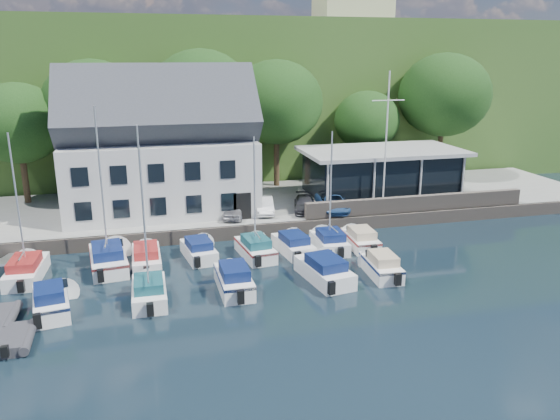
# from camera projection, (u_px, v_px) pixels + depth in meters

# --- Properties ---
(ground) EXTENTS (180.00, 180.00, 0.00)m
(ground) POSITION_uv_depth(u_px,v_px,m) (313.00, 301.00, 29.15)
(ground) COLOR black
(ground) RESTS_ON ground
(quay) EXTENTS (60.00, 13.00, 1.00)m
(quay) POSITION_uv_depth(u_px,v_px,m) (250.00, 207.00, 45.31)
(quay) COLOR gray
(quay) RESTS_ON ground
(quay_face) EXTENTS (60.00, 0.30, 1.00)m
(quay_face) POSITION_uv_depth(u_px,v_px,m) (267.00, 230.00, 39.26)
(quay_face) COLOR #685D53
(quay_face) RESTS_ON ground
(hillside) EXTENTS (160.00, 75.00, 16.00)m
(hillside) POSITION_uv_depth(u_px,v_px,m) (193.00, 85.00, 84.69)
(hillside) COLOR #365A21
(hillside) RESTS_ON ground
(field_patch) EXTENTS (50.00, 30.00, 0.30)m
(field_patch) POSITION_uv_depth(u_px,v_px,m) (234.00, 32.00, 91.77)
(field_patch) COLOR #5D6432
(field_patch) RESTS_ON hillside
(harbor_building) EXTENTS (14.40, 8.20, 8.70)m
(harbor_building) POSITION_uv_depth(u_px,v_px,m) (161.00, 155.00, 41.39)
(harbor_building) COLOR silver
(harbor_building) RESTS_ON quay
(club_pavilion) EXTENTS (13.20, 7.20, 4.10)m
(club_pavilion) POSITION_uv_depth(u_px,v_px,m) (381.00, 173.00, 45.81)
(club_pavilion) COLOR black
(club_pavilion) RESTS_ON quay
(seawall) EXTENTS (18.00, 0.50, 1.20)m
(seawall) POSITION_uv_depth(u_px,v_px,m) (417.00, 203.00, 42.16)
(seawall) COLOR #685D53
(seawall) RESTS_ON quay
(gangway) EXTENTS (1.20, 6.00, 1.40)m
(gangway) POSITION_uv_depth(u_px,v_px,m) (14.00, 268.00, 33.64)
(gangway) COLOR silver
(gangway) RESTS_ON ground
(car_silver) EXTENTS (2.32, 3.76, 1.19)m
(car_silver) POSITION_uv_depth(u_px,v_px,m) (234.00, 210.00, 40.50)
(car_silver) COLOR #A6A6AB
(car_silver) RESTS_ON quay
(car_white) EXTENTS (1.77, 3.79, 1.20)m
(car_white) POSITION_uv_depth(u_px,v_px,m) (264.00, 205.00, 41.65)
(car_white) COLOR silver
(car_white) RESTS_ON quay
(car_dgrey) EXTENTS (2.54, 4.14, 1.12)m
(car_dgrey) POSITION_uv_depth(u_px,v_px,m) (304.00, 204.00, 42.17)
(car_dgrey) COLOR #2D2E32
(car_dgrey) RESTS_ON quay
(car_blue) EXTENTS (2.17, 4.30, 1.41)m
(car_blue) POSITION_uv_depth(u_px,v_px,m) (332.00, 202.00, 42.21)
(car_blue) COLOR #2A4E80
(car_blue) RESTS_ON quay
(flagpole) EXTENTS (2.53, 0.20, 10.56)m
(flagpole) POSITION_uv_depth(u_px,v_px,m) (386.00, 143.00, 40.78)
(flagpole) COLOR silver
(flagpole) RESTS_ON quay
(tree_0) EXTENTS (7.06, 7.06, 9.65)m
(tree_0) POSITION_uv_depth(u_px,v_px,m) (21.00, 144.00, 43.41)
(tree_0) COLOR black
(tree_0) RESTS_ON quay
(tree_1) EXTENTS (8.33, 8.33, 11.38)m
(tree_1) POSITION_uv_depth(u_px,v_px,m) (96.00, 129.00, 45.30)
(tree_1) COLOR black
(tree_1) RESTS_ON quay
(tree_2) EXTENTS (8.93, 8.93, 12.20)m
(tree_2) POSITION_uv_depth(u_px,v_px,m) (202.00, 121.00, 47.21)
(tree_2) COLOR black
(tree_2) RESTS_ON quay
(tree_3) EXTENTS (8.27, 8.27, 11.31)m
(tree_3) POSITION_uv_depth(u_px,v_px,m) (277.00, 124.00, 48.94)
(tree_3) COLOR black
(tree_3) RESTS_ON quay
(tree_4) EXTENTS (6.18, 6.18, 8.44)m
(tree_4) POSITION_uv_depth(u_px,v_px,m) (366.00, 136.00, 51.76)
(tree_4) COLOR black
(tree_4) RESTS_ON quay
(tree_5) EXTENTS (8.69, 8.69, 11.87)m
(tree_5) POSITION_uv_depth(u_px,v_px,m) (442.00, 116.00, 52.23)
(tree_5) COLOR black
(tree_5) RESTS_ON quay
(boat_r1_0) EXTENTS (2.27, 6.40, 8.48)m
(boat_r1_0) POSITION_uv_depth(u_px,v_px,m) (18.00, 209.00, 30.95)
(boat_r1_0) COLOR white
(boat_r1_0) RESTS_ON ground
(boat_r1_1) EXTENTS (3.00, 7.01, 9.61)m
(boat_r1_1) POSITION_uv_depth(u_px,v_px,m) (102.00, 193.00, 32.33)
(boat_r1_1) COLOR white
(boat_r1_1) RESTS_ON ground
(boat_r1_2) EXTENTS (1.93, 6.20, 8.53)m
(boat_r1_2) POSITION_uv_depth(u_px,v_px,m) (142.00, 200.00, 32.85)
(boat_r1_2) COLOR white
(boat_r1_2) RESTS_ON ground
(boat_r1_3) EXTENTS (2.59, 5.49, 1.36)m
(boat_r1_3) POSITION_uv_depth(u_px,v_px,m) (199.00, 248.00, 35.15)
(boat_r1_3) COLOR white
(boat_r1_3) RESTS_ON ground
(boat_r1_4) EXTENTS (2.56, 5.90, 8.67)m
(boat_r1_4) POSITION_uv_depth(u_px,v_px,m) (255.00, 192.00, 34.38)
(boat_r1_4) COLOR white
(boat_r1_4) RESTS_ON ground
(boat_r1_5) EXTENTS (2.56, 5.80, 1.36)m
(boat_r1_5) POSITION_uv_depth(u_px,v_px,m) (293.00, 243.00, 36.17)
(boat_r1_5) COLOR white
(boat_r1_5) RESTS_ON ground
(boat_r1_6) EXTENTS (2.16, 5.42, 8.53)m
(boat_r1_6) POSITION_uv_depth(u_px,v_px,m) (331.00, 188.00, 35.69)
(boat_r1_6) COLOR white
(boat_r1_6) RESTS_ON ground
(boat_r1_7) EXTENTS (2.06, 5.55, 1.36)m
(boat_r1_7) POSITION_uv_depth(u_px,v_px,m) (360.00, 237.00, 37.22)
(boat_r1_7) COLOR white
(boat_r1_7) RESTS_ON ground
(boat_r2_0) EXTENTS (2.65, 5.48, 1.54)m
(boat_r2_0) POSITION_uv_depth(u_px,v_px,m) (51.00, 299.00, 27.66)
(boat_r2_0) COLOR white
(boat_r2_0) RESTS_ON ground
(boat_r2_1) EXTENTS (1.95, 5.57, 8.48)m
(boat_r2_1) POSITION_uv_depth(u_px,v_px,m) (144.00, 226.00, 28.03)
(boat_r2_1) COLOR white
(boat_r2_1) RESTS_ON ground
(boat_r2_2) EXTENTS (1.91, 5.82, 1.57)m
(boat_r2_2) POSITION_uv_depth(u_px,v_px,m) (234.00, 277.00, 30.35)
(boat_r2_2) COLOR white
(boat_r2_2) RESTS_ON ground
(boat_r2_3) EXTENTS (3.10, 6.57, 1.51)m
(boat_r2_3) POSITION_uv_depth(u_px,v_px,m) (324.00, 268.00, 31.73)
(boat_r2_3) COLOR white
(boat_r2_3) RESTS_ON ground
(boat_r2_4) EXTENTS (2.01, 5.36, 1.44)m
(boat_r2_4) POSITION_uv_depth(u_px,v_px,m) (381.00, 264.00, 32.44)
(boat_r2_4) COLOR white
(boat_r2_4) RESTS_ON ground
(dinghy_1) EXTENTS (1.90, 3.08, 0.71)m
(dinghy_1) POSITION_uv_depth(u_px,v_px,m) (13.00, 337.00, 24.76)
(dinghy_1) COLOR #333338
(dinghy_1) RESTS_ON ground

